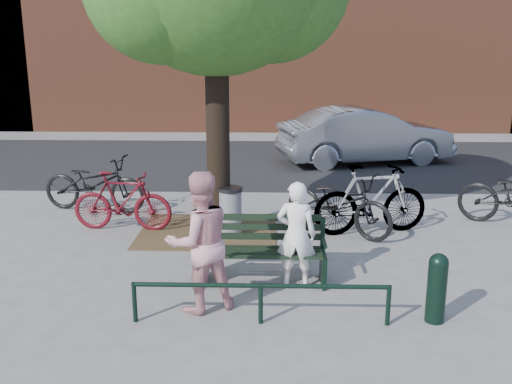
{
  "coord_description": "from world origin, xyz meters",
  "views": [
    {
      "loc": [
        0.12,
        -7.38,
        3.21
      ],
      "look_at": [
        -0.12,
        1.0,
        1.05
      ],
      "focal_mm": 40.0,
      "sensor_mm": 36.0,
      "label": 1
    }
  ],
  "objects_px": {
    "person_left": "(296,234)",
    "parked_car": "(365,136)",
    "person_right": "(200,242)",
    "bicycle_c": "(338,203)",
    "park_bench": "(263,248)",
    "bollard": "(437,285)",
    "litter_bin": "(231,212)"
  },
  "relations": [
    {
      "from": "person_left",
      "to": "bollard",
      "type": "height_order",
      "value": "person_left"
    },
    {
      "from": "person_left",
      "to": "bicycle_c",
      "type": "xyz_separation_m",
      "value": [
        0.82,
        2.27,
        -0.18
      ]
    },
    {
      "from": "person_right",
      "to": "parked_car",
      "type": "xyz_separation_m",
      "value": [
        3.45,
        9.17,
        -0.1
      ]
    },
    {
      "from": "person_left",
      "to": "bollard",
      "type": "relative_size",
      "value": 1.71
    },
    {
      "from": "person_left",
      "to": "parked_car",
      "type": "xyz_separation_m",
      "value": [
        2.24,
        8.41,
        0.05
      ]
    },
    {
      "from": "person_right",
      "to": "litter_bin",
      "type": "relative_size",
      "value": 2.05
    },
    {
      "from": "bicycle_c",
      "to": "parked_car",
      "type": "distance_m",
      "value": 6.31
    },
    {
      "from": "person_right",
      "to": "park_bench",
      "type": "bearing_deg",
      "value": -156.41
    },
    {
      "from": "bollard",
      "to": "bicycle_c",
      "type": "bearing_deg",
      "value": 103.71
    },
    {
      "from": "person_right",
      "to": "parked_car",
      "type": "bearing_deg",
      "value": -137.4
    },
    {
      "from": "person_left",
      "to": "parked_car",
      "type": "relative_size",
      "value": 0.31
    },
    {
      "from": "person_right",
      "to": "bollard",
      "type": "distance_m",
      "value": 2.88
    },
    {
      "from": "park_bench",
      "to": "parked_car",
      "type": "bearing_deg",
      "value": 71.92
    },
    {
      "from": "park_bench",
      "to": "bollard",
      "type": "distance_m",
      "value": 2.39
    },
    {
      "from": "person_left",
      "to": "bicycle_c",
      "type": "bearing_deg",
      "value": -101.24
    },
    {
      "from": "person_left",
      "to": "bollard",
      "type": "xyz_separation_m",
      "value": [
        1.63,
        -1.02,
        -0.28
      ]
    },
    {
      "from": "park_bench",
      "to": "bicycle_c",
      "type": "height_order",
      "value": "bicycle_c"
    },
    {
      "from": "litter_bin",
      "to": "park_bench",
      "type": "bearing_deg",
      "value": -73.05
    },
    {
      "from": "bollard",
      "to": "parked_car",
      "type": "distance_m",
      "value": 9.45
    },
    {
      "from": "person_right",
      "to": "bicycle_c",
      "type": "relative_size",
      "value": 0.84
    },
    {
      "from": "person_right",
      "to": "parked_car",
      "type": "distance_m",
      "value": 9.8
    },
    {
      "from": "litter_bin",
      "to": "parked_car",
      "type": "bearing_deg",
      "value": 62.63
    },
    {
      "from": "person_left",
      "to": "litter_bin",
      "type": "relative_size",
      "value": 1.71
    },
    {
      "from": "park_bench",
      "to": "person_right",
      "type": "relative_size",
      "value": 0.98
    },
    {
      "from": "person_right",
      "to": "litter_bin",
      "type": "distance_m",
      "value": 2.87
    },
    {
      "from": "bicycle_c",
      "to": "parked_car",
      "type": "relative_size",
      "value": 0.44
    },
    {
      "from": "bollard",
      "to": "litter_bin",
      "type": "relative_size",
      "value": 1.0
    },
    {
      "from": "person_right",
      "to": "bicycle_c",
      "type": "xyz_separation_m",
      "value": [
        2.03,
        3.03,
        -0.33
      ]
    },
    {
      "from": "person_left",
      "to": "parked_car",
      "type": "height_order",
      "value": "parked_car"
    },
    {
      "from": "person_left",
      "to": "person_right",
      "type": "xyz_separation_m",
      "value": [
        -1.21,
        -0.76,
        0.15
      ]
    },
    {
      "from": "park_bench",
      "to": "litter_bin",
      "type": "bearing_deg",
      "value": 106.95
    },
    {
      "from": "person_right",
      "to": "bicycle_c",
      "type": "bearing_deg",
      "value": -150.63
    }
  ]
}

